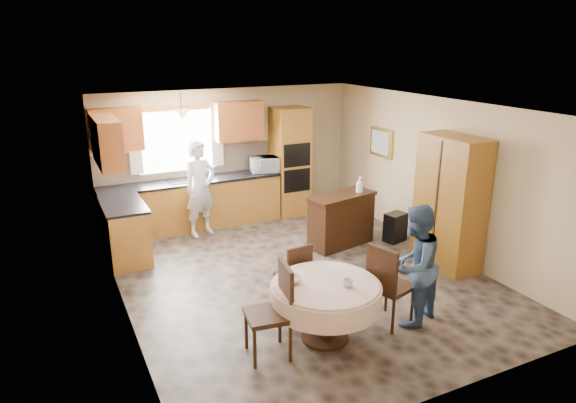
% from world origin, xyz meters
% --- Properties ---
extents(floor, '(5.00, 6.00, 0.01)m').
position_xyz_m(floor, '(0.00, 0.00, 0.00)').
color(floor, brown).
rests_on(floor, ground).
extents(ceiling, '(5.00, 6.00, 0.01)m').
position_xyz_m(ceiling, '(0.00, 0.00, 2.50)').
color(ceiling, white).
rests_on(ceiling, wall_back).
extents(wall_back, '(5.00, 0.02, 2.50)m').
position_xyz_m(wall_back, '(0.00, 3.00, 1.25)').
color(wall_back, tan).
rests_on(wall_back, floor).
extents(wall_front, '(5.00, 0.02, 2.50)m').
position_xyz_m(wall_front, '(0.00, -3.00, 1.25)').
color(wall_front, tan).
rests_on(wall_front, floor).
extents(wall_left, '(0.02, 6.00, 2.50)m').
position_xyz_m(wall_left, '(-2.50, 0.00, 1.25)').
color(wall_left, tan).
rests_on(wall_left, floor).
extents(wall_right, '(0.02, 6.00, 2.50)m').
position_xyz_m(wall_right, '(2.50, 0.00, 1.25)').
color(wall_right, tan).
rests_on(wall_right, floor).
extents(window, '(1.40, 0.03, 1.10)m').
position_xyz_m(window, '(-1.00, 2.98, 1.60)').
color(window, white).
rests_on(window, wall_back).
extents(curtain_left, '(0.22, 0.02, 1.15)m').
position_xyz_m(curtain_left, '(-1.75, 2.93, 1.65)').
color(curtain_left, white).
rests_on(curtain_left, wall_back).
extents(curtain_right, '(0.22, 0.02, 1.15)m').
position_xyz_m(curtain_right, '(-0.25, 2.93, 1.65)').
color(curtain_right, white).
rests_on(curtain_right, wall_back).
extents(base_cab_back, '(3.30, 0.60, 0.88)m').
position_xyz_m(base_cab_back, '(-0.85, 2.70, 0.44)').
color(base_cab_back, orange).
rests_on(base_cab_back, floor).
extents(counter_back, '(3.30, 0.64, 0.04)m').
position_xyz_m(counter_back, '(-0.85, 2.70, 0.90)').
color(counter_back, black).
rests_on(counter_back, base_cab_back).
extents(base_cab_left, '(0.60, 1.20, 0.88)m').
position_xyz_m(base_cab_left, '(-2.20, 1.80, 0.44)').
color(base_cab_left, orange).
rests_on(base_cab_left, floor).
extents(counter_left, '(0.64, 1.20, 0.04)m').
position_xyz_m(counter_left, '(-2.20, 1.80, 0.90)').
color(counter_left, black).
rests_on(counter_left, base_cab_left).
extents(backsplash, '(3.30, 0.02, 0.55)m').
position_xyz_m(backsplash, '(-0.85, 2.99, 1.18)').
color(backsplash, tan).
rests_on(backsplash, wall_back).
extents(wall_cab_left, '(0.85, 0.33, 0.72)m').
position_xyz_m(wall_cab_left, '(-2.05, 2.83, 1.91)').
color(wall_cab_left, '#BE662F').
rests_on(wall_cab_left, wall_back).
extents(wall_cab_right, '(0.90, 0.33, 0.72)m').
position_xyz_m(wall_cab_right, '(0.15, 2.83, 1.91)').
color(wall_cab_right, '#BE662F').
rests_on(wall_cab_right, wall_back).
extents(wall_cab_side, '(0.33, 1.20, 0.72)m').
position_xyz_m(wall_cab_side, '(-2.33, 1.80, 1.91)').
color(wall_cab_side, '#BE662F').
rests_on(wall_cab_side, wall_left).
extents(oven_tower, '(0.66, 0.62, 2.12)m').
position_xyz_m(oven_tower, '(1.15, 2.69, 1.06)').
color(oven_tower, orange).
rests_on(oven_tower, floor).
extents(oven_upper, '(0.56, 0.01, 0.45)m').
position_xyz_m(oven_upper, '(1.15, 2.38, 1.25)').
color(oven_upper, black).
rests_on(oven_upper, oven_tower).
extents(oven_lower, '(0.56, 0.01, 0.45)m').
position_xyz_m(oven_lower, '(1.15, 2.38, 0.75)').
color(oven_lower, black).
rests_on(oven_lower, oven_tower).
extents(pendant, '(0.36, 0.36, 0.18)m').
position_xyz_m(pendant, '(-1.00, 2.50, 2.12)').
color(pendant, beige).
rests_on(pendant, ceiling).
extents(sideboard, '(1.26, 0.72, 0.85)m').
position_xyz_m(sideboard, '(1.17, 0.77, 0.42)').
color(sideboard, '#3B1F10').
rests_on(sideboard, floor).
extents(space_heater, '(0.42, 0.34, 0.50)m').
position_xyz_m(space_heater, '(2.12, 0.51, 0.25)').
color(space_heater, black).
rests_on(space_heater, floor).
extents(cupboard, '(0.53, 1.06, 2.02)m').
position_xyz_m(cupboard, '(2.22, -0.61, 1.01)').
color(cupboard, orange).
rests_on(cupboard, floor).
extents(dining_table, '(1.27, 1.27, 0.72)m').
position_xyz_m(dining_table, '(-0.51, -1.62, 0.56)').
color(dining_table, '#3B1F10').
rests_on(dining_table, floor).
extents(chair_left, '(0.53, 0.53, 1.07)m').
position_xyz_m(chair_left, '(-1.15, -1.64, 0.59)').
color(chair_left, '#3B1F10').
rests_on(chair_left, floor).
extents(chair_back, '(0.41, 0.41, 0.89)m').
position_xyz_m(chair_back, '(-0.47, -0.79, 0.49)').
color(chair_back, '#3B1F10').
rests_on(chair_back, floor).
extents(chair_right, '(0.57, 0.57, 1.05)m').
position_xyz_m(chair_right, '(0.31, -1.67, 0.58)').
color(chair_right, '#3B1F10').
rests_on(chair_right, floor).
extents(framed_picture, '(0.06, 0.64, 0.53)m').
position_xyz_m(framed_picture, '(2.47, 1.52, 1.53)').
color(framed_picture, gold).
rests_on(framed_picture, wall_right).
extents(microwave, '(0.59, 0.46, 0.29)m').
position_xyz_m(microwave, '(0.58, 2.65, 1.07)').
color(microwave, silver).
rests_on(microwave, counter_back).
extents(person_sink, '(0.73, 0.60, 1.71)m').
position_xyz_m(person_sink, '(-0.80, 2.30, 0.85)').
color(person_sink, silver).
rests_on(person_sink, floor).
extents(person_dining, '(0.91, 0.82, 1.52)m').
position_xyz_m(person_dining, '(0.65, -1.75, 0.76)').
color(person_dining, '#334C71').
rests_on(person_dining, floor).
extents(bowl_sideboard, '(0.25, 0.25, 0.05)m').
position_xyz_m(bowl_sideboard, '(0.93, 0.77, 0.87)').
color(bowl_sideboard, '#B2B2B2').
rests_on(bowl_sideboard, sideboard).
extents(bottle_sideboard, '(0.15, 0.15, 0.32)m').
position_xyz_m(bottle_sideboard, '(1.51, 0.77, 1.01)').
color(bottle_sideboard, silver).
rests_on(bottle_sideboard, sideboard).
extents(cup_table, '(0.12, 0.12, 0.09)m').
position_xyz_m(cup_table, '(-0.33, -1.80, 0.77)').
color(cup_table, '#B2B2B2').
rests_on(cup_table, dining_table).
extents(bowl_table, '(0.26, 0.26, 0.07)m').
position_xyz_m(bowl_table, '(-0.84, -1.43, 0.76)').
color(bowl_table, '#B2B2B2').
rests_on(bowl_table, dining_table).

